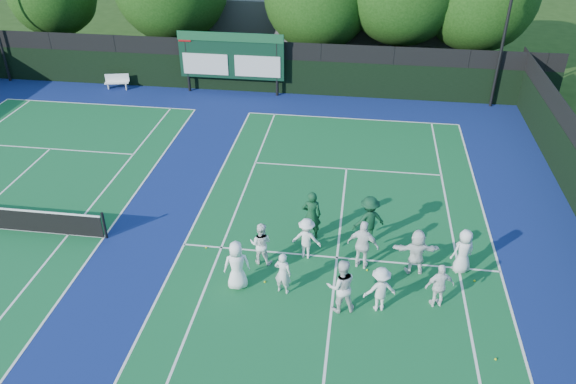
# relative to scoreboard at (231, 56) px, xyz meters

# --- Properties ---
(ground) EXTENTS (120.00, 120.00, 0.00)m
(ground) POSITION_rel_scoreboard_xyz_m (7.01, -15.59, -2.19)
(ground) COLOR #1C360E
(ground) RESTS_ON ground
(court_apron) EXTENTS (34.00, 32.00, 0.01)m
(court_apron) POSITION_rel_scoreboard_xyz_m (1.01, -14.59, -2.19)
(court_apron) COLOR navy
(court_apron) RESTS_ON ground
(near_court) EXTENTS (11.05, 23.85, 0.01)m
(near_court) POSITION_rel_scoreboard_xyz_m (7.01, -14.59, -2.18)
(near_court) COLOR #125A2D
(near_court) RESTS_ON ground
(back_fence) EXTENTS (34.00, 0.08, 3.00)m
(back_fence) POSITION_rel_scoreboard_xyz_m (1.01, 0.41, -0.83)
(back_fence) COLOR black
(back_fence) RESTS_ON ground
(scoreboard) EXTENTS (6.00, 0.21, 3.55)m
(scoreboard) POSITION_rel_scoreboard_xyz_m (0.00, 0.00, 0.00)
(scoreboard) COLOR black
(scoreboard) RESTS_ON ground
(clubhouse) EXTENTS (18.00, 6.00, 4.00)m
(clubhouse) POSITION_rel_scoreboard_xyz_m (5.01, 8.41, -0.19)
(clubhouse) COLOR #525156
(clubhouse) RESTS_ON ground
(bench) EXTENTS (1.43, 0.68, 0.87)m
(bench) POSITION_rel_scoreboard_xyz_m (-6.91, -0.22, -1.72)
(bench) COLOR white
(bench) RESTS_ON ground
(tennis_ball_0) EXTENTS (0.07, 0.07, 0.07)m
(tennis_ball_0) POSITION_rel_scoreboard_xyz_m (4.76, -16.22, -2.16)
(tennis_ball_0) COLOR #B7C917
(tennis_ball_0) RESTS_ON ground
(tennis_ball_1) EXTENTS (0.07, 0.07, 0.07)m
(tennis_ball_1) POSITION_rel_scoreboard_xyz_m (8.06, -15.15, -2.16)
(tennis_ball_1) COLOR #B7C917
(tennis_ball_1) RESTS_ON ground
(tennis_ball_2) EXTENTS (0.07, 0.07, 0.07)m
(tennis_ball_2) POSITION_rel_scoreboard_xyz_m (11.68, -18.54, -2.16)
(tennis_ball_2) COLOR #B7C917
(tennis_ball_2) RESTS_ON ground
(tennis_ball_3) EXTENTS (0.07, 0.07, 0.07)m
(tennis_ball_3) POSITION_rel_scoreboard_xyz_m (2.37, -14.70, -2.16)
(tennis_ball_3) COLOR #B7C917
(tennis_ball_3) RESTS_ON ground
(tennis_ball_4) EXTENTS (0.07, 0.07, 0.07)m
(tennis_ball_4) POSITION_rel_scoreboard_xyz_m (5.70, -11.40, -2.16)
(tennis_ball_4) COLOR #B7C917
(tennis_ball_4) RESTS_ON ground
(tennis_ball_5) EXTENTS (0.07, 0.07, 0.07)m
(tennis_ball_5) POSITION_rel_scoreboard_xyz_m (11.56, -15.21, -2.16)
(tennis_ball_5) COLOR #B7C917
(tennis_ball_5) RESTS_ON ground
(player_front_0) EXTENTS (0.97, 0.77, 1.74)m
(player_front_0) POSITION_rel_scoreboard_xyz_m (3.93, -16.52, -1.32)
(player_front_0) COLOR white
(player_front_0) RESTS_ON ground
(player_front_1) EXTENTS (0.62, 0.47, 1.51)m
(player_front_1) POSITION_rel_scoreboard_xyz_m (5.41, -16.56, -1.44)
(player_front_1) COLOR silver
(player_front_1) RESTS_ON ground
(player_front_2) EXTENTS (1.03, 0.89, 1.84)m
(player_front_2) POSITION_rel_scoreboard_xyz_m (7.26, -17.11, -1.27)
(player_front_2) COLOR silver
(player_front_2) RESTS_ON ground
(player_front_3) EXTENTS (1.13, 0.84, 1.56)m
(player_front_3) POSITION_rel_scoreboard_xyz_m (8.44, -16.93, -1.41)
(player_front_3) COLOR silver
(player_front_3) RESTS_ON ground
(player_front_4) EXTENTS (0.98, 0.62, 1.56)m
(player_front_4) POSITION_rel_scoreboard_xyz_m (10.22, -16.51, -1.41)
(player_front_4) COLOR white
(player_front_4) RESTS_ON ground
(player_back_0) EXTENTS (0.80, 0.64, 1.57)m
(player_back_0) POSITION_rel_scoreboard_xyz_m (4.45, -15.17, -1.41)
(player_back_0) COLOR white
(player_back_0) RESTS_ON ground
(player_back_1) EXTENTS (1.06, 0.68, 1.55)m
(player_back_1) POSITION_rel_scoreboard_xyz_m (5.94, -14.65, -1.42)
(player_back_1) COLOR white
(player_back_1) RESTS_ON ground
(player_back_2) EXTENTS (1.15, 0.69, 1.83)m
(player_back_2) POSITION_rel_scoreboard_xyz_m (7.86, -14.95, -1.28)
(player_back_2) COLOR white
(player_back_2) RESTS_ON ground
(player_back_3) EXTENTS (1.58, 0.65, 1.66)m
(player_back_3) POSITION_rel_scoreboard_xyz_m (9.61, -14.97, -1.36)
(player_back_3) COLOR white
(player_back_3) RESTS_ON ground
(player_back_4) EXTENTS (0.94, 0.80, 1.62)m
(player_back_4) POSITION_rel_scoreboard_xyz_m (11.15, -14.69, -1.38)
(player_back_4) COLOR white
(player_back_4) RESTS_ON ground
(coach_left) EXTENTS (0.74, 0.52, 1.91)m
(coach_left) POSITION_rel_scoreboard_xyz_m (5.98, -13.48, -1.24)
(coach_left) COLOR #103C20
(coach_left) RESTS_ON ground
(coach_right) EXTENTS (1.38, 1.13, 1.86)m
(coach_right) POSITION_rel_scoreboard_xyz_m (8.02, -13.47, -1.26)
(coach_right) COLOR #0F3720
(coach_right) RESTS_ON ground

